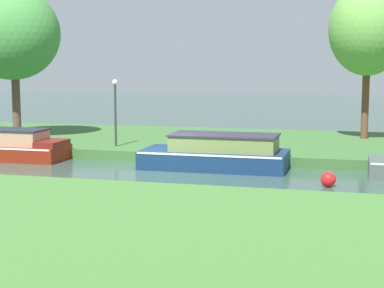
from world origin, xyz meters
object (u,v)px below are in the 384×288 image
object	(u,v)px
willow_tree_centre	(368,29)
lamp_post	(115,104)
navy_barge	(217,153)
channel_buoy	(328,179)
mooring_post_near	(172,143)
willow_tree_left	(11,34)

from	to	relation	value
willow_tree_centre	lamp_post	distance (m)	12.22
navy_barge	channel_buoy	world-z (taller)	navy_barge
navy_barge	channel_buoy	size ratio (longest dim) A/B	11.21
mooring_post_near	channel_buoy	distance (m)	7.69
lamp_post	navy_barge	bearing A→B (deg)	-23.42
willow_tree_centre	lamp_post	size ratio (longest dim) A/B	2.54
willow_tree_centre	willow_tree_left	bearing A→B (deg)	-167.77
navy_barge	mooring_post_near	size ratio (longest dim) A/B	9.64
willow_tree_left	mooring_post_near	bearing A→B (deg)	-15.99
willow_tree_centre	channel_buoy	world-z (taller)	willow_tree_centre
navy_barge	channel_buoy	xyz separation A→B (m)	(4.22, -2.52, -0.33)
lamp_post	channel_buoy	distance (m)	10.50
willow_tree_left	lamp_post	bearing A→B (deg)	-17.72
navy_barge	willow_tree_left	size ratio (longest dim) A/B	0.77
lamp_post	mooring_post_near	bearing A→B (deg)	-12.01
willow_tree_left	willow_tree_centre	xyz separation A→B (m)	(16.44, 3.56, 0.18)
willow_tree_centre	mooring_post_near	xyz separation A→B (m)	(-7.70, -6.07, -4.83)
lamp_post	willow_tree_left	bearing A→B (deg)	162.28
navy_barge	willow_tree_left	xyz separation A→B (m)	(-11.01, 4.08, 4.77)
willow_tree_centre	lamp_post	xyz separation A→B (m)	(-10.41, -5.49, -3.30)
navy_barge	channel_buoy	distance (m)	4.93
channel_buoy	mooring_post_near	bearing A→B (deg)	147.73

